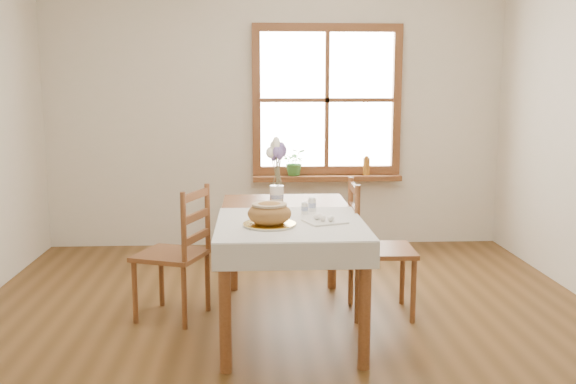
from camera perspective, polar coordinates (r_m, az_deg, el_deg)
The scene contains 18 objects.
ground at distance 4.17m, azimuth 0.23°, elevation -12.99°, with size 5.00×5.00×0.00m, color brown.
room_walls at distance 3.85m, azimuth 0.25°, elevation 11.17°, with size 4.60×5.10×2.65m.
window at distance 6.36m, azimuth 3.47°, elevation 8.16°, with size 1.46×0.08×1.46m.
window_sill at distance 6.35m, azimuth 3.47°, elevation 1.27°, with size 1.46×0.20×0.05m.
dining_table at distance 4.25m, azimuth 0.00°, elevation -3.13°, with size 0.90×1.60×0.75m.
table_linen at distance 3.94m, azimuth 0.24°, elevation -2.81°, with size 0.91×0.99×0.01m, color silver.
chair_left at distance 4.49m, azimuth -10.35°, elevation -5.31°, with size 0.43×0.45×0.92m, color brown, non-canonical shape.
chair_right at distance 4.53m, azimuth 8.33°, elevation -4.94°, with size 0.44×0.46×0.95m, color brown, non-canonical shape.
bread_plate at distance 3.84m, azimuth -1.65°, elevation -2.92°, with size 0.31×0.31×0.02m, color white.
bread_loaf at distance 3.83m, azimuth -1.66°, elevation -1.74°, with size 0.26×0.26×0.14m, color olive.
egg_napkin at distance 3.95m, azimuth 3.32°, elevation -2.63°, with size 0.23×0.20×0.01m, color silver.
eggs at distance 3.95m, azimuth 3.32°, elevation -2.27°, with size 0.18×0.16×0.04m, color white, non-canonical shape.
salt_shaker at distance 4.19m, azimuth 1.49°, elevation -1.40°, with size 0.04×0.04×0.08m, color white.
pepper_shaker at distance 4.28m, azimuth 2.16°, elevation -1.07°, with size 0.05×0.05×0.10m, color white.
flower_vase at distance 4.68m, azimuth -1.00°, elevation -0.21°, with size 0.10×0.10×0.11m, color white.
lavender_bouquet at distance 4.64m, azimuth -1.01°, elevation 2.53°, with size 0.18×0.18×0.34m, color #6F599E, non-canonical shape.
potted_plant at distance 6.31m, azimuth 0.62°, elevation 2.41°, with size 0.24×0.27×0.21m, color #397A31.
amber_bottle at distance 6.39m, azimuth 6.99°, elevation 2.37°, with size 0.07×0.07×0.19m, color #A1631D.
Camera 1 is at (-0.23, -3.84, 1.59)m, focal length 40.00 mm.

